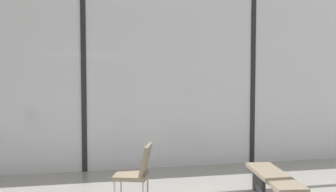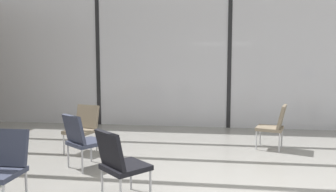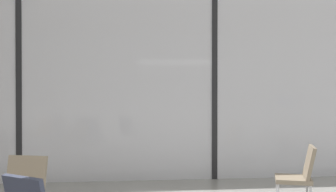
# 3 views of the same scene
# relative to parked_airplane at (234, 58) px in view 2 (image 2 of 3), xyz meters

# --- Properties ---
(glass_curtain_wall) EXTENTS (14.00, 0.08, 3.56)m
(glass_curtain_wall) POSITION_rel_parked_airplane_xyz_m (-0.42, -4.59, -0.12)
(glass_curtain_wall) COLOR silver
(glass_curtain_wall) RESTS_ON ground
(window_mullion_0) EXTENTS (0.10, 0.12, 3.56)m
(window_mullion_0) POSITION_rel_parked_airplane_xyz_m (-3.92, -4.59, -0.12)
(window_mullion_0) COLOR black
(window_mullion_0) RESTS_ON ground
(window_mullion_1) EXTENTS (0.10, 0.12, 3.56)m
(window_mullion_1) POSITION_rel_parked_airplane_xyz_m (-0.42, -4.59, -0.12)
(window_mullion_1) COLOR black
(window_mullion_1) RESTS_ON ground
(parked_airplane) EXTENTS (12.12, 3.80, 3.80)m
(parked_airplane) POSITION_rel_parked_airplane_xyz_m (0.00, 0.00, 0.00)
(parked_airplane) COLOR silver
(parked_airplane) RESTS_ON ground
(lounge_chair_0) EXTENTS (0.70, 0.71, 0.87)m
(lounge_chair_0) POSITION_rel_parked_airplane_xyz_m (-2.88, -8.27, -1.41)
(lounge_chair_0) COLOR #33384C
(lounge_chair_0) RESTS_ON ground
(lounge_chair_1) EXTENTS (0.61, 0.64, 0.87)m
(lounge_chair_1) POSITION_rel_parked_airplane_xyz_m (-3.25, -7.31, -1.41)
(lounge_chair_1) COLOR #7F705B
(lounge_chair_1) RESTS_ON ground
(lounge_chair_2) EXTENTS (0.49, 0.53, 0.87)m
(lounge_chair_2) POSITION_rel_parked_airplane_xyz_m (-3.27, -9.61, -1.41)
(lounge_chair_2) COLOR #33384C
(lounge_chair_2) RESTS_ON ground
(lounge_chair_3) EXTENTS (0.65, 0.62, 0.87)m
(lounge_chair_3) POSITION_rel_parked_airplane_xyz_m (0.34, -6.65, -1.41)
(lounge_chair_3) COLOR #7F705B
(lounge_chair_3) RESTS_ON ground
(lounge_chair_4) EXTENTS (0.71, 0.71, 0.87)m
(lounge_chair_4) POSITION_rel_parked_airplane_xyz_m (-1.95, -9.34, -1.41)
(lounge_chair_4) COLOR black
(lounge_chair_4) RESTS_ON ground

